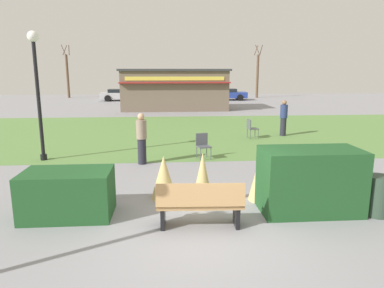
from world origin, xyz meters
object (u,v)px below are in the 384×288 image
object	(u,v)px
trash_bin	(378,196)
person_standing	(284,118)
parked_car_west_slot	(121,94)
tree_right_bg	(257,75)
cafe_chair_west	(203,144)
parked_car_center_slot	(169,94)
park_bench	(200,204)
cafe_chair_east	(251,127)
lamppost_mid	(37,81)
person_strolling	(142,138)
food_kiosk	(175,89)
tree_left_bg	(67,75)
parked_car_east_slot	(226,94)

from	to	relation	value
trash_bin	person_standing	size ratio (longest dim) A/B	0.51
parked_car_west_slot	tree_right_bg	xyz separation A→B (m)	(15.07, 3.18, 1.93)
cafe_chair_west	parked_car_center_slot	size ratio (longest dim) A/B	0.21
park_bench	tree_right_bg	xyz separation A→B (m)	(9.84, 33.42, 2.09)
trash_bin	person_standing	distance (m)	9.34
park_bench	trash_bin	size ratio (longest dim) A/B	1.98
cafe_chair_east	tree_right_bg	size ratio (longest dim) A/B	0.15
lamppost_mid	cafe_chair_west	distance (m)	5.94
lamppost_mid	person_strolling	xyz separation A→B (m)	(3.44, -0.77, -1.84)
park_bench	person_standing	size ratio (longest dim) A/B	1.02
food_kiosk	person_standing	bearing A→B (deg)	-68.12
person_standing	tree_right_bg	size ratio (longest dim) A/B	0.29
park_bench	food_kiosk	size ratio (longest dim) A/B	0.20
cafe_chair_west	tree_left_bg	distance (m)	31.89
food_kiosk	cafe_chair_west	distance (m)	16.18
person_strolling	person_standing	bearing A→B (deg)	168.75
trash_bin	food_kiosk	size ratio (longest dim) A/B	0.10
lamppost_mid	parked_car_center_slot	size ratio (longest dim) A/B	0.99
trash_bin	tree_right_bg	world-z (taller)	tree_right_bg
trash_bin	tree_right_bg	size ratio (longest dim) A/B	0.15
lamppost_mid	parked_car_center_slot	bearing A→B (deg)	79.43
tree_right_bg	person_strolling	bearing A→B (deg)	-111.61
food_kiosk	cafe_chair_east	size ratio (longest dim) A/B	9.49
cafe_chair_west	person_standing	distance (m)	5.93
person_standing	parked_car_center_slot	xyz separation A→B (m)	(-5.21, 20.66, -0.22)
park_bench	tree_left_bg	world-z (taller)	tree_left_bg
trash_bin	parked_car_west_slot	bearing A→B (deg)	106.81
trash_bin	cafe_chair_east	world-z (taller)	cafe_chair_east
trash_bin	tree_left_bg	size ratio (longest dim) A/B	0.15
person_strolling	parked_car_west_slot	distance (m)	25.60
lamppost_mid	trash_bin	world-z (taller)	lamppost_mid
cafe_chair_east	tree_left_bg	size ratio (longest dim) A/B	0.15
trash_bin	parked_car_center_slot	size ratio (longest dim) A/B	0.20
park_bench	tree_left_bg	size ratio (longest dim) A/B	0.29
parked_car_east_slot	park_bench	bearing A→B (deg)	-100.73
cafe_chair_west	parked_car_east_slot	world-z (taller)	parked_car_east_slot
food_kiosk	parked_car_center_slot	world-z (taller)	food_kiosk
cafe_chair_east	parked_car_east_slot	bearing A→B (deg)	83.23
park_bench	cafe_chair_west	distance (m)	5.52
person_strolling	tree_right_bg	world-z (taller)	tree_right_bg
lamppost_mid	person_standing	bearing A→B (deg)	21.68
cafe_chair_east	person_standing	size ratio (longest dim) A/B	0.53
person_strolling	tree_right_bg	bearing A→B (deg)	-159.16
parked_car_center_slot	parked_car_west_slot	bearing A→B (deg)	179.98
cafe_chair_west	cafe_chair_east	size ratio (longest dim) A/B	1.00
tree_right_bg	trash_bin	bearing A→B (deg)	-100.31
person_strolling	parked_car_center_slot	size ratio (longest dim) A/B	0.39
park_bench	person_standing	xyz separation A→B (m)	(4.90, 9.58, 0.38)
parked_car_center_slot	parked_car_east_slot	world-z (taller)	same
cafe_chair_west	tree_left_bg	size ratio (longest dim) A/B	0.15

